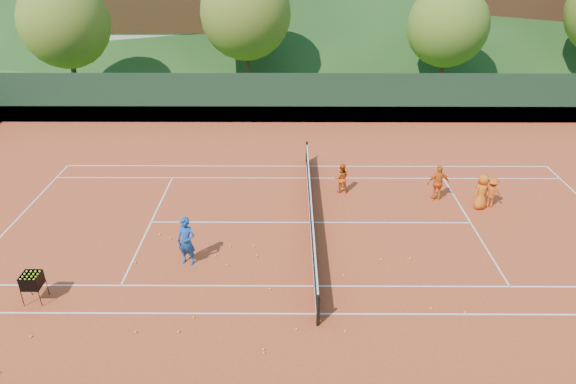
{
  "coord_description": "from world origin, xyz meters",
  "views": [
    {
      "loc": [
        -0.82,
        -17.71,
        10.46
      ],
      "look_at": [
        -0.91,
        0.0,
        1.39
      ],
      "focal_mm": 32.0,
      "sensor_mm": 36.0,
      "label": 1
    }
  ],
  "objects_px": {
    "student_b": "(438,183)",
    "ball_hopper": "(32,281)",
    "student_a": "(341,178)",
    "tennis_net": "(311,212)",
    "student_c": "(482,192)",
    "student_d": "(491,192)",
    "coach": "(187,241)"
  },
  "relations": [
    {
      "from": "coach",
      "to": "ball_hopper",
      "type": "bearing_deg",
      "value": -138.4
    },
    {
      "from": "tennis_net",
      "to": "student_b",
      "type": "bearing_deg",
      "value": 19.84
    },
    {
      "from": "student_a",
      "to": "tennis_net",
      "type": "distance_m",
      "value": 3.07
    },
    {
      "from": "student_b",
      "to": "student_c",
      "type": "bearing_deg",
      "value": 149.41
    },
    {
      "from": "tennis_net",
      "to": "ball_hopper",
      "type": "height_order",
      "value": "tennis_net"
    },
    {
      "from": "student_a",
      "to": "student_b",
      "type": "distance_m",
      "value": 4.14
    },
    {
      "from": "coach",
      "to": "student_b",
      "type": "relative_size",
      "value": 1.12
    },
    {
      "from": "student_a",
      "to": "tennis_net",
      "type": "height_order",
      "value": "student_a"
    },
    {
      "from": "coach",
      "to": "student_a",
      "type": "height_order",
      "value": "coach"
    },
    {
      "from": "student_c",
      "to": "student_d",
      "type": "distance_m",
      "value": 0.51
    },
    {
      "from": "coach",
      "to": "student_d",
      "type": "bearing_deg",
      "value": 35.9
    },
    {
      "from": "student_a",
      "to": "coach",
      "type": "bearing_deg",
      "value": 44.37
    },
    {
      "from": "student_b",
      "to": "ball_hopper",
      "type": "bearing_deg",
      "value": 20.2
    },
    {
      "from": "student_c",
      "to": "ball_hopper",
      "type": "distance_m",
      "value": 17.07
    },
    {
      "from": "student_b",
      "to": "ball_hopper",
      "type": "xyz_separation_m",
      "value": [
        -14.33,
        -6.87,
        -0.06
      ]
    },
    {
      "from": "student_a",
      "to": "student_d",
      "type": "relative_size",
      "value": 1.02
    },
    {
      "from": "coach",
      "to": "tennis_net",
      "type": "height_order",
      "value": "coach"
    },
    {
      "from": "student_a",
      "to": "student_c",
      "type": "xyz_separation_m",
      "value": [
        5.68,
        -1.48,
        0.09
      ]
    },
    {
      "from": "student_d",
      "to": "tennis_net",
      "type": "bearing_deg",
      "value": 18.02
    },
    {
      "from": "student_a",
      "to": "student_b",
      "type": "xyz_separation_m",
      "value": [
        4.07,
        -0.73,
        0.12
      ]
    },
    {
      "from": "student_c",
      "to": "tennis_net",
      "type": "bearing_deg",
      "value": -14.8
    },
    {
      "from": "student_a",
      "to": "ball_hopper",
      "type": "height_order",
      "value": "student_a"
    },
    {
      "from": "student_d",
      "to": "coach",
      "type": "bearing_deg",
      "value": 27.02
    },
    {
      "from": "coach",
      "to": "student_c",
      "type": "relative_size",
      "value": 1.18
    },
    {
      "from": "student_a",
      "to": "ball_hopper",
      "type": "distance_m",
      "value": 12.76
    },
    {
      "from": "student_a",
      "to": "student_b",
      "type": "bearing_deg",
      "value": 170.73
    },
    {
      "from": "ball_hopper",
      "to": "student_b",
      "type": "bearing_deg",
      "value": 25.62
    },
    {
      "from": "student_c",
      "to": "student_d",
      "type": "bearing_deg",
      "value": 173.25
    },
    {
      "from": "student_c",
      "to": "ball_hopper",
      "type": "xyz_separation_m",
      "value": [
        -15.94,
        -6.11,
        -0.02
      ]
    },
    {
      "from": "tennis_net",
      "to": "ball_hopper",
      "type": "bearing_deg",
      "value": -151.03
    },
    {
      "from": "coach",
      "to": "student_c",
      "type": "xyz_separation_m",
      "value": [
        11.5,
        4.04,
        -0.14
      ]
    },
    {
      "from": "student_d",
      "to": "student_a",
      "type": "bearing_deg",
      "value": -4.48
    }
  ]
}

